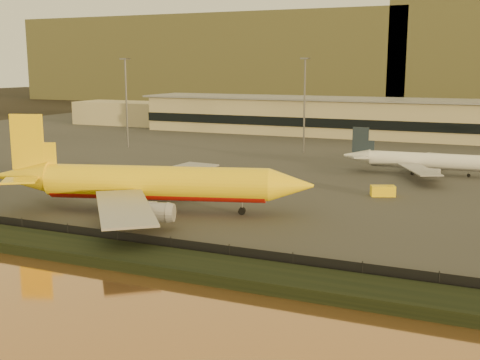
% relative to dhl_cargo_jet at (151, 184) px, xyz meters
% --- Properties ---
extents(ground, '(900.00, 900.00, 0.00)m').
position_rel_dhl_cargo_jet_xyz_m(ground, '(12.23, -5.55, -4.87)').
color(ground, black).
rests_on(ground, ground).
extents(embankment, '(320.00, 7.00, 1.40)m').
position_rel_dhl_cargo_jet_xyz_m(embankment, '(12.23, -22.55, -4.17)').
color(embankment, black).
rests_on(embankment, ground).
extents(tarmac, '(320.00, 220.00, 0.20)m').
position_rel_dhl_cargo_jet_xyz_m(tarmac, '(12.23, 89.45, -4.77)').
color(tarmac, '#2D2D2D').
rests_on(tarmac, ground).
extents(perimeter_fence, '(300.00, 0.05, 2.20)m').
position_rel_dhl_cargo_jet_xyz_m(perimeter_fence, '(12.23, -18.55, -3.57)').
color(perimeter_fence, black).
rests_on(perimeter_fence, tarmac).
extents(terminal_building, '(202.00, 25.00, 12.60)m').
position_rel_dhl_cargo_jet_xyz_m(terminal_building, '(-2.30, 120.00, 1.38)').
color(terminal_building, tan).
rests_on(terminal_building, tarmac).
extents(apron_light_masts, '(152.20, 12.20, 25.40)m').
position_rel_dhl_cargo_jet_xyz_m(apron_light_masts, '(27.23, 69.45, 10.83)').
color(apron_light_masts, slate).
rests_on(apron_light_masts, tarmac).
extents(distant_hills, '(470.00, 160.00, 70.00)m').
position_rel_dhl_cargo_jet_xyz_m(distant_hills, '(-8.52, 334.45, 26.52)').
color(distant_hills, brown).
rests_on(distant_hills, ground).
extents(dhl_cargo_jet, '(51.49, 49.24, 15.64)m').
position_rel_dhl_cargo_jet_xyz_m(dhl_cargo_jet, '(0.00, 0.00, 0.00)').
color(dhl_cargo_jet, yellow).
rests_on(dhl_cargo_jet, tarmac).
extents(white_narrowbody_jet, '(34.25, 33.37, 9.84)m').
position_rel_dhl_cargo_jet_xyz_m(white_narrowbody_jet, '(35.93, 52.83, -1.73)').
color(white_narrowbody_jet, white).
rests_on(white_narrowbody_jet, tarmac).
extents(gse_vehicle_yellow, '(4.74, 3.43, 1.95)m').
position_rel_dhl_cargo_jet_xyz_m(gse_vehicle_yellow, '(32.22, 26.92, -3.69)').
color(gse_vehicle_yellow, yellow).
rests_on(gse_vehicle_yellow, tarmac).
extents(gse_vehicle_white, '(4.13, 1.98, 1.83)m').
position_rel_dhl_cargo_jet_xyz_m(gse_vehicle_white, '(0.87, 22.78, -3.75)').
color(gse_vehicle_white, white).
rests_on(gse_vehicle_white, tarmac).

